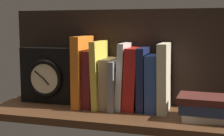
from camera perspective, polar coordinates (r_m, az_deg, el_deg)
The scene contains 14 objects.
ground_plane at distance 111.50cm, azimuth 0.92°, elevation -8.34°, with size 91.74×28.93×2.50cm, color #4C2D19.
back_panel at distance 121.23cm, azimuth 2.68°, elevation 2.06°, with size 91.74×1.20×35.41cm, color black.
book_orange_pandolfini at distance 117.53cm, azimuth -5.20°, elevation -0.55°, with size 3.06×16.53×25.56cm, color orange.
book_maroon_dawkins at distance 116.70cm, azimuth -3.60°, elevation -1.85°, with size 3.29×13.48×20.51cm, color maroon.
book_yellow_seinlanguage at distance 115.46cm, azimuth -2.20°, elevation -1.08°, with size 2.12×15.24×23.91cm, color gold.
book_tan_shortstories at distance 115.00cm, azimuth -0.68°, elevation -2.68°, with size 3.69×12.68×17.68cm, color tan.
book_gray_chess at distance 114.17cm, azimuth 0.85°, elevation -2.86°, with size 2.05×16.88×17.31cm, color gray.
book_white_catcher at distance 113.07cm, azimuth 2.01°, elevation -1.43°, with size 2.09×12.48×23.28cm, color silver.
book_red_requiem at distance 112.41cm, azimuth 3.71°, elevation -1.91°, with size 4.19×12.04×21.67cm, color red.
book_navy_bierce at distance 111.68cm, azimuth 5.53°, elevation -1.96°, with size 2.50×12.43×21.79cm, color #192147.
book_blue_modern at distance 111.30cm, azimuth 7.32°, elevation -2.66°, with size 3.97×12.10×19.34cm, color #2D4C8E.
book_cream_twain at distance 110.44cm, azimuth 9.31°, elevation -1.69°, with size 3.12×14.81×23.45cm, color beige.
framed_clock at distance 123.87cm, azimuth -11.47°, elevation -1.38°, with size 21.02×6.53×21.02cm.
book_stack_side at distance 104.81cm, azimuth 16.48°, elevation -6.74°, with size 18.16×14.22×7.54cm.
Camera 1 is at (28.32, -103.45, 29.21)cm, focal length 51.07 mm.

